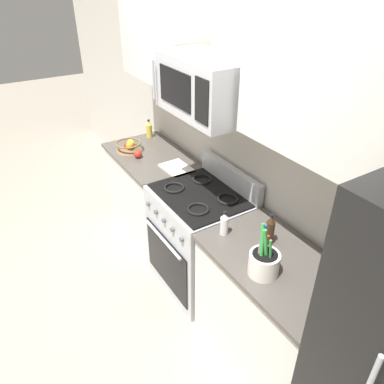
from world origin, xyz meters
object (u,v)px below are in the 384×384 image
at_px(microwave, 205,86).
at_px(utensil_crock, 264,262).
at_px(range_oven, 200,239).
at_px(bottle_soy, 270,230).
at_px(bottle_oil, 149,129).
at_px(cutting_board, 177,168).
at_px(fruit_basket, 129,146).
at_px(apple_loose, 138,154).
at_px(bottle_vinegar, 224,224).

height_order(microwave, utensil_crock, microwave).
height_order(range_oven, bottle_soy, bottle_soy).
xyz_separation_m(utensil_crock, bottle_oil, (-2.21, 0.33, 0.00)).
bearing_deg(microwave, cutting_board, 175.86).
bearing_deg(microwave, fruit_basket, -170.70).
bearing_deg(fruit_basket, bottle_soy, 6.71).
xyz_separation_m(range_oven, microwave, (-0.00, 0.03, 1.31)).
height_order(fruit_basket, apple_loose, fruit_basket).
xyz_separation_m(range_oven, apple_loose, (-0.88, -0.14, 0.47)).
xyz_separation_m(microwave, bottle_soy, (0.73, 0.04, -0.76)).
relative_size(utensil_crock, cutting_board, 1.12).
height_order(utensil_crock, bottle_vinegar, utensil_crock).
xyz_separation_m(range_oven, utensil_crock, (0.93, -0.16, 0.52)).
relative_size(microwave, apple_loose, 9.76).
distance_m(range_oven, bottle_oil, 1.39).
bearing_deg(microwave, utensil_crock, -11.18).
bearing_deg(apple_loose, utensil_crock, -0.61).
distance_m(microwave, apple_loose, 1.22).
distance_m(microwave, cutting_board, 0.99).
distance_m(microwave, fruit_basket, 1.36).
bearing_deg(cutting_board, bottle_soy, 0.07).
height_order(range_oven, bottle_vinegar, bottle_vinegar).
height_order(utensil_crock, bottle_soy, utensil_crock).
bearing_deg(fruit_basket, bottle_vinegar, 0.69).
bearing_deg(cutting_board, microwave, -4.14).
bearing_deg(microwave, apple_loose, -169.46).
relative_size(apple_loose, cutting_board, 0.24).
height_order(apple_loose, cutting_board, apple_loose).
height_order(apple_loose, bottle_vinegar, bottle_vinegar).
relative_size(microwave, cutting_board, 2.38).
relative_size(apple_loose, bottle_oil, 0.39).
xyz_separation_m(cutting_board, bottle_vinegar, (0.98, -0.19, 0.07)).
bearing_deg(utensil_crock, bottle_vinegar, 176.48).
bearing_deg(bottle_oil, cutting_board, -8.15).
bearing_deg(bottle_oil, apple_loose, -38.52).
relative_size(range_oven, apple_loose, 14.49).
bearing_deg(apple_loose, fruit_basket, -176.55).
xyz_separation_m(range_oven, cutting_board, (-0.49, 0.06, 0.44)).
height_order(bottle_soy, bottle_vinegar, bottle_soy).
distance_m(microwave, utensil_crock, 1.23).
distance_m(bottle_soy, bottle_oil, 2.01).
bearing_deg(bottle_vinegar, range_oven, 165.46).
relative_size(microwave, fruit_basket, 2.89).
xyz_separation_m(microwave, utensil_crock, (0.93, -0.18, -0.78)).
distance_m(microwave, bottle_soy, 1.06).
xyz_separation_m(fruit_basket, bottle_vinegar, (1.57, 0.02, 0.03)).
height_order(range_oven, microwave, microwave).
relative_size(range_oven, cutting_board, 3.53).
distance_m(fruit_basket, bottle_vinegar, 1.57).
height_order(utensil_crock, cutting_board, utensil_crock).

